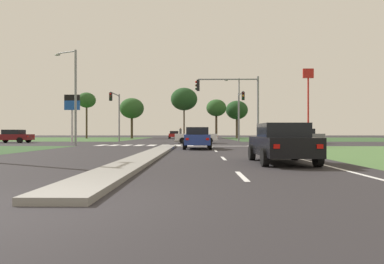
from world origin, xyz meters
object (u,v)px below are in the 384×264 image
at_px(car_white_third, 196,136).
at_px(car_maroon_fifth, 13,136).
at_px(car_red_fourth, 174,135).
at_px(treeline_near, 87,101).
at_px(traffic_signal_far_right, 240,108).
at_px(pedestrian_at_median, 180,132).
at_px(street_lamp_second, 74,92).
at_px(treeline_fifth, 237,110).
at_px(treeline_third, 184,99).
at_px(street_lamp_third, 238,106).
at_px(fastfood_pole_sign, 308,88).
at_px(traffic_signal_far_left, 116,108).
at_px(fuel_price_totem, 72,108).
at_px(car_blue_second, 197,138).
at_px(car_black_near, 282,143).
at_px(treeline_fourth, 216,108).
at_px(car_grey_sixth, 302,136).
at_px(traffic_signal_near_right, 235,98).
at_px(treeline_second, 132,108).

height_order(car_white_third, car_maroon_fifth, car_white_third).
bearing_deg(car_red_fourth, treeline_near, 3.15).
xyz_separation_m(traffic_signal_far_right, pedestrian_at_median, (-7.67, 7.41, -2.95)).
xyz_separation_m(car_maroon_fifth, street_lamp_second, (10.02, -8.04, 4.05)).
bearing_deg(car_red_fourth, treeline_fifth, -166.40).
height_order(car_white_third, treeline_third, treeline_third).
bearing_deg(traffic_signal_far_right, street_lamp_third, 85.01).
xyz_separation_m(fastfood_pole_sign, treeline_near, (-40.56, 8.17, -1.28)).
bearing_deg(car_red_fourth, traffic_signal_far_left, 77.73).
height_order(car_maroon_fifth, fuel_price_totem, fuel_price_totem).
relative_size(car_blue_second, traffic_signal_far_right, 0.70).
xyz_separation_m(car_black_near, fuel_price_totem, (-17.95, 26.01, 3.34)).
distance_m(fastfood_pole_sign, treeline_fourth, 17.30).
bearing_deg(fastfood_pole_sign, car_black_near, -109.83).
height_order(street_lamp_third, pedestrian_at_median, street_lamp_third).
xyz_separation_m(street_lamp_second, treeline_third, (8.34, 39.08, 3.28)).
distance_m(car_grey_sixth, treeline_near, 44.56).
height_order(car_white_third, street_lamp_second, street_lamp_second).
distance_m(car_white_third, car_red_fourth, 29.67).
height_order(street_lamp_second, street_lamp_third, street_lamp_third).
xyz_separation_m(car_blue_second, treeline_near, (-21.69, 40.56, 6.67)).
relative_size(traffic_signal_far_left, fuel_price_totem, 1.08).
bearing_deg(car_maroon_fifth, treeline_near, 1.38).
height_order(car_maroon_fifth, car_grey_sixth, car_grey_sixth).
relative_size(car_black_near, car_maroon_fifth, 0.98).
relative_size(street_lamp_third, treeline_near, 1.01).
bearing_deg(treeline_near, street_lamp_second, -73.08).
height_order(traffic_signal_near_right, traffic_signal_far_left, traffic_signal_far_left).
height_order(car_red_fourth, treeline_near, treeline_near).
relative_size(car_blue_second, treeline_fifth, 0.55).
bearing_deg(pedestrian_at_median, traffic_signal_far_left, 149.84).
bearing_deg(traffic_signal_far_right, treeline_fourth, 93.64).
distance_m(car_maroon_fifth, traffic_signal_far_right, 26.70).
distance_m(treeline_third, treeline_fifth, 11.19).
bearing_deg(treeline_fifth, traffic_signal_near_right, -97.11).
relative_size(car_grey_sixth, fastfood_pole_sign, 0.35).
distance_m(street_lamp_third, treeline_fifth, 20.24).
relative_size(car_black_near, traffic_signal_far_left, 0.69).
relative_size(car_white_third, traffic_signal_far_right, 0.75).
relative_size(car_grey_sixth, traffic_signal_far_right, 0.69).
distance_m(treeline_second, treeline_fourth, 16.55).
bearing_deg(traffic_signal_near_right, treeline_third, 98.59).
height_order(car_red_fourth, street_lamp_third, street_lamp_third).
xyz_separation_m(car_white_third, car_grey_sixth, (11.13, -1.09, 0.01)).
bearing_deg(treeline_fifth, car_grey_sixth, -85.24).
bearing_deg(street_lamp_second, pedestrian_at_median, 65.03).
relative_size(car_red_fourth, fuel_price_totem, 0.77).
bearing_deg(treeline_fourth, treeline_second, 178.92).
xyz_separation_m(car_black_near, fastfood_pole_sign, (15.68, 43.49, 7.96)).
bearing_deg(car_black_near, treeline_fourth, 89.37).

